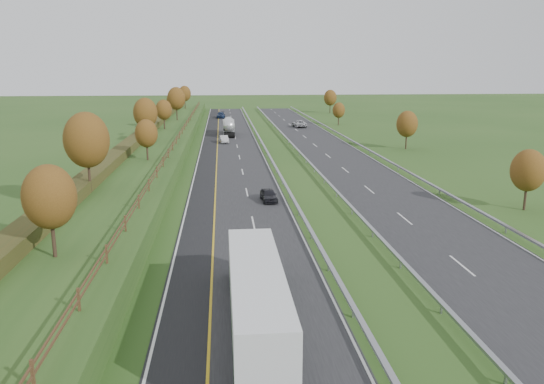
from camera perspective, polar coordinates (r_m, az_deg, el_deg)
The scene contains 19 objects.
ground at distance 79.41m, azimuth 1.46°, elevation 3.34°, with size 400.00×400.00×0.00m, color #2A4D1B.
near_carriageway at distance 83.79m, azimuth -4.40°, elevation 3.84°, with size 10.50×200.00×0.04m, color #232325.
far_carriageway at distance 85.67m, azimuth 6.73°, elevation 3.99°, with size 10.50×200.00×0.04m, color #232325.
hard_shoulder at distance 83.82m, azimuth -6.97°, elevation 3.79°, with size 3.00×200.00×0.04m, color black.
lane_markings at distance 84.02m, azimuth -0.02°, elevation 3.93°, with size 26.75×200.00×0.01m.
embankment_left at distance 84.43m, azimuth -13.29°, elevation 4.27°, with size 12.00×200.00×2.00m, color #2A4D1B.
hedge_left at distance 84.52m, azimuth -14.69°, elevation 5.26°, with size 2.20×180.00×1.10m, color #353B18.
fence_left at distance 83.28m, azimuth -10.31°, elevation 5.49°, with size 0.12×189.06×1.20m.
median_barrier_near at distance 83.99m, azimuth -0.51°, elevation 4.31°, with size 0.32×200.00×0.71m.
median_barrier_far at distance 84.57m, azimuth 2.95°, elevation 4.36°, with size 0.32×200.00×0.71m.
outer_barrier_far at distance 86.97m, azimuth 10.49°, elevation 4.40°, with size 0.32×200.00×0.71m.
trees_left at distance 80.43m, azimuth -13.56°, elevation 7.69°, with size 6.64×164.30×7.66m.
trees_far at distance 116.52m, azimuth 10.25°, elevation 8.39°, with size 8.45×118.60×7.12m.
box_lorry at distance 27.68m, azimuth -1.78°, elevation -10.80°, with size 2.58×16.28×4.06m.
road_tanker at distance 110.88m, azimuth -4.67°, elevation 7.08°, with size 2.40×11.22×3.46m.
car_dark_near at distance 55.20m, azimuth -0.36°, elevation -0.31°, with size 1.53×3.80×1.30m, color black.
car_silver_mid at distance 99.14m, azimuth -5.20°, elevation 5.68°, with size 1.43×4.11×1.35m, color #B7B7BC.
car_small_far at distance 149.40m, azimuth -5.52°, elevation 8.24°, with size 2.22×5.46×1.59m, color #152443.
car_oncoming at distance 125.57m, azimuth 2.95°, elevation 7.36°, with size 2.69×5.83×1.62m, color #B8B8BD.
Camera 1 is at (-1.37, -22.68, 13.58)m, focal length 35.00 mm.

